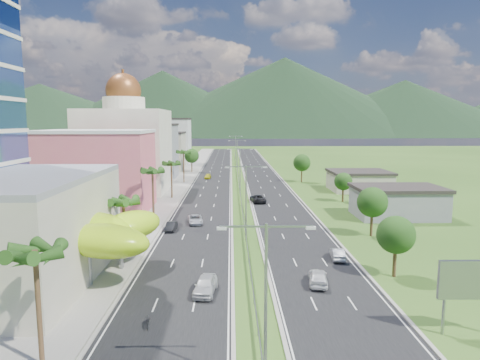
{
  "coord_description": "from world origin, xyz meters",
  "views": [
    {
      "loc": [
        -2.15,
        -50.38,
        17.14
      ],
      "look_at": [
        -0.57,
        23.78,
        7.0
      ],
      "focal_mm": 32.0,
      "sensor_mm": 36.0,
      "label": 1
    }
  ],
  "objects": [
    {
      "name": "leafy_tree_rc",
      "position": [
        22.0,
        40.0,
        4.37
      ],
      "size": [
        3.85,
        3.85,
        6.33
      ],
      "color": "#47301C",
      "rests_on": "ground"
    },
    {
      "name": "streetlight_median_d",
      "position": [
        0.0,
        95.0,
        6.75
      ],
      "size": [
        6.04,
        0.25,
        11.0
      ],
      "color": "gray",
      "rests_on": "ground"
    },
    {
      "name": "lime_canopy",
      "position": [
        -20.0,
        -4.0,
        4.99
      ],
      "size": [
        18.0,
        15.0,
        7.4
      ],
      "color": "#A4D815",
      "rests_on": "ground"
    },
    {
      "name": "car_white_near_left",
      "position": [
        -4.75,
        -9.29,
        0.89
      ],
      "size": [
        2.54,
        5.18,
        1.7
      ],
      "primitive_type": "imported",
      "rotation": [
        0.0,
        0.0,
        -0.11
      ],
      "color": "silver",
      "rests_on": "road_left"
    },
    {
      "name": "mountain_ridge",
      "position": [
        60.0,
        450.0,
        0.0
      ],
      "size": [
        860.0,
        140.0,
        90.0
      ],
      "primitive_type": null,
      "color": "black",
      "rests_on": "ground"
    },
    {
      "name": "shed_far",
      "position": [
        30.0,
        55.0,
        2.2
      ],
      "size": [
        14.0,
        12.0,
        4.4
      ],
      "primitive_type": "cube",
      "color": "#A49D87",
      "rests_on": "ground"
    },
    {
      "name": "road_left",
      "position": [
        -7.5,
        90.0,
        0.02
      ],
      "size": [
        11.0,
        260.0,
        0.04
      ],
      "primitive_type": "cube",
      "color": "black",
      "rests_on": "ground"
    },
    {
      "name": "domed_building",
      "position": [
        -28.0,
        55.0,
        11.35
      ],
      "size": [
        20.0,
        20.0,
        28.7
      ],
      "color": "beige",
      "rests_on": "ground"
    },
    {
      "name": "midrise_grey",
      "position": [
        -27.0,
        80.0,
        8.0
      ],
      "size": [
        16.0,
        15.0,
        16.0
      ],
      "primitive_type": "cube",
      "color": "gray",
      "rests_on": "ground"
    },
    {
      "name": "motorcycle",
      "position": [
        -9.13,
        -16.28,
        0.66
      ],
      "size": [
        0.91,
        2.02,
        1.25
      ],
      "primitive_type": "imported",
      "rotation": [
        0.0,
        0.0,
        0.17
      ],
      "color": "black",
      "rests_on": "road_left"
    },
    {
      "name": "midrise_white",
      "position": [
        -27.0,
        125.0,
        9.0
      ],
      "size": [
        16.0,
        15.0,
        18.0
      ],
      "primitive_type": "cube",
      "color": "silver",
      "rests_on": "ground"
    },
    {
      "name": "leafy_tree_rd",
      "position": [
        18.0,
        70.0,
        5.58
      ],
      "size": [
        4.9,
        4.9,
        8.05
      ],
      "color": "#47301C",
      "rests_on": "ground"
    },
    {
      "name": "palm_tree_d",
      "position": [
        -15.5,
        45.0,
        7.54
      ],
      "size": [
        3.6,
        3.6,
        8.6
      ],
      "color": "#47301C",
      "rests_on": "ground"
    },
    {
      "name": "sidewalk_left",
      "position": [
        -17.0,
        90.0,
        0.06
      ],
      "size": [
        7.0,
        260.0,
        0.12
      ],
      "primitive_type": "cube",
      "color": "gray",
      "rests_on": "ground"
    },
    {
      "name": "palm_tree_b",
      "position": [
        -15.5,
        2.0,
        7.06
      ],
      "size": [
        3.6,
        3.6,
        8.1
      ],
      "color": "#47301C",
      "rests_on": "ground"
    },
    {
      "name": "median_guardrail",
      "position": [
        0.0,
        71.99,
        0.62
      ],
      "size": [
        0.1,
        216.06,
        0.76
      ],
      "color": "gray",
      "rests_on": "ground"
    },
    {
      "name": "midrise_beige",
      "position": [
        -27.0,
        102.0,
        6.5
      ],
      "size": [
        16.0,
        15.0,
        13.0
      ],
      "primitive_type": "cube",
      "color": "#A49D87",
      "rests_on": "ground"
    },
    {
      "name": "streetlight_median_e",
      "position": [
        0.0,
        140.0,
        6.75
      ],
      "size": [
        6.04,
        0.25,
        11.0
      ],
      "color": "gray",
      "rests_on": "ground"
    },
    {
      "name": "palm_tree_e",
      "position": [
        -15.5,
        70.0,
        8.31
      ],
      "size": [
        3.6,
        3.6,
        9.4
      ],
      "color": "#47301C",
      "rests_on": "ground"
    },
    {
      "name": "palm_tree_a",
      "position": [
        -15.5,
        -22.0,
        8.02
      ],
      "size": [
        3.6,
        3.6,
        9.1
      ],
      "color": "#47301C",
      "rests_on": "ground"
    },
    {
      "name": "car_silver_mid_left",
      "position": [
        -8.19,
        20.35,
        0.74
      ],
      "size": [
        3.02,
        5.31,
        1.4
      ],
      "primitive_type": "imported",
      "rotation": [
        0.0,
        0.0,
        0.14
      ],
      "color": "#B2B4BA",
      "rests_on": "road_left"
    },
    {
      "name": "road_right",
      "position": [
        7.5,
        90.0,
        0.02
      ],
      "size": [
        11.0,
        260.0,
        0.04
      ],
      "primitive_type": "cube",
      "color": "black",
      "rests_on": "ground"
    },
    {
      "name": "pink_shophouse",
      "position": [
        -28.0,
        32.0,
        7.5
      ],
      "size": [
        20.0,
        15.0,
        15.0
      ],
      "primitive_type": "cube",
      "color": "#D95970",
      "rests_on": "ground"
    },
    {
      "name": "leafy_tree_lfar",
      "position": [
        -15.5,
        95.0,
        5.58
      ],
      "size": [
        4.9,
        4.9,
        8.05
      ],
      "color": "#47301C",
      "rests_on": "ground"
    },
    {
      "name": "car_yellow_far_left",
      "position": [
        -9.16,
        78.09,
        0.66
      ],
      "size": [
        2.0,
        4.4,
        1.25
      ],
      "primitive_type": "imported",
      "rotation": [
        0.0,
        0.0,
        -0.06
      ],
      "color": "gold",
      "rests_on": "road_left"
    },
    {
      "name": "car_silver_right",
      "position": [
        11.18,
        1.13,
        0.74
      ],
      "size": [
        1.94,
        4.37,
        1.39
      ],
      "primitive_type": "imported",
      "rotation": [
        0.0,
        0.0,
        3.03
      ],
      "color": "#9C9DA3",
      "rests_on": "road_right"
    },
    {
      "name": "palm_tree_c",
      "position": [
        -15.5,
        22.0,
        8.5
      ],
      "size": [
        3.6,
        3.6,
        9.6
      ],
      "color": "#47301C",
      "rests_on": "ground"
    },
    {
      "name": "streetlight_median_a",
      "position": [
        0.0,
        -25.0,
        6.75
      ],
      "size": [
        6.04,
        0.25,
        11.0
      ],
      "color": "gray",
      "rests_on": "ground"
    },
    {
      "name": "ground",
      "position": [
        0.0,
        0.0,
        0.0
      ],
      "size": [
        500.0,
        500.0,
        0.0
      ],
      "primitive_type": "plane",
      "color": "#2D5119",
      "rests_on": "ground"
    },
    {
      "name": "streetlight_median_c",
      "position": [
        0.0,
        50.0,
        6.75
      ],
      "size": [
        6.04,
        0.25,
        11.0
      ],
      "color": "gray",
      "rests_on": "ground"
    },
    {
      "name": "billboard",
      "position": [
        17.0,
        -18.0,
        4.42
      ],
      "size": [
        5.2,
        0.35,
        6.2
      ],
      "color": "gray",
      "rests_on": "ground"
    },
    {
      "name": "leafy_tree_rb",
      "position": [
        19.0,
        12.0,
        5.18
      ],
      "size": [
        4.55,
        4.55,
        7.47
      ],
      "color": "#47301C",
      "rests_on": "ground"
    },
    {
      "name": "streetlight_median_b",
      "position": [
        0.0,
        10.0,
        6.75
      ],
      "size": [
        6.04,
        0.25,
        11.0
      ],
      "color": "gray",
      "rests_on": "ground"
    },
    {
      "name": "shed_near",
      "position": [
        28.0,
        25.0,
        2.5
      ],
      "size": [
        15.0,
        10.0,
        5.0
      ],
      "primitive_type": "cube",
      "color": "gray",
      "rests_on": "ground"
    },
    {
      "name": "car_dark_far_right",
      "position": [
        3.55,
        39.5,
        0.86
      ],
      "size": [
        3.56,
        6.21,
        1.63
      ],
      "primitive_type": "imported",
      "rotation": [
        0.0,
        0.0,
        3.29
      ],
      "color": "black",
      "rests_on": "road_right"
    },
    {
      "name": "leafy_tree_ra",
      "position": [
        16.0,
        -5.0,
        4.78
      ],
      "size": [
        4.2,
        4.2,
        6.9
      ],
      "color": "#47301C",
      "rests_on": "ground"
    },
    {
      "name": "car_white_near_right",
      "position": [
        7.04,
        -7.16,
        0.85
      ],
      "size": [
        2.6,
        4.99,
        1.62
      ],
      "primitive_type": "imported",
      "rotation": [
        0.0,
        0.0,
        2.99
      ],
      "color": "silver",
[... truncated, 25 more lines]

